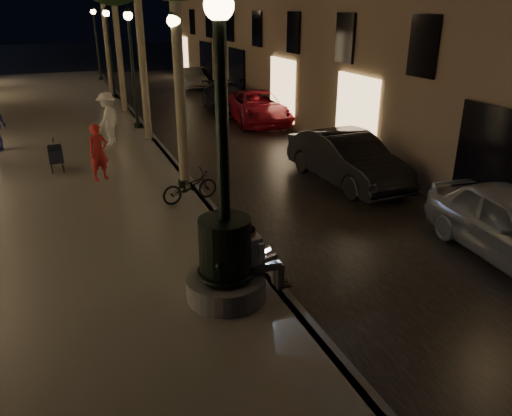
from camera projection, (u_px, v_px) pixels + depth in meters
name	position (u px, v px, depth m)	size (l,w,h in m)	color
ground	(150.00, 137.00, 20.49)	(120.00, 120.00, 0.00)	black
cobble_lane	(219.00, 131.00, 21.51)	(6.00, 45.00, 0.02)	black
promenade	(45.00, 144.00, 19.09)	(8.00, 45.00, 0.20)	slate
curb_strip	(150.00, 135.00, 20.45)	(0.25, 45.00, 0.20)	#59595B
fountain_lamppost	(225.00, 245.00, 8.49)	(1.40, 1.40, 5.21)	#59595B
seated_man_laptop	(258.00, 256.00, 8.81)	(0.95, 0.32, 1.32)	tan
lamp_curb_a	(177.00, 78.00, 13.14)	(0.36, 0.36, 4.81)	black
lamp_curb_b	(131.00, 53.00, 20.03)	(0.36, 0.36, 4.81)	black
lamp_curb_c	(109.00, 41.00, 26.93)	(0.36, 0.36, 4.81)	black
lamp_curb_d	(96.00, 34.00, 33.82)	(0.36, 0.36, 4.81)	black
stroller	(56.00, 155.00, 15.48)	(0.44, 0.99, 1.01)	black
car_second	(347.00, 158.00, 14.92)	(1.61, 4.62, 1.52)	black
car_third	(257.00, 107.00, 22.82)	(2.33, 5.05, 1.40)	maroon
car_rear	(226.00, 98.00, 25.26)	(1.86, 4.58, 1.33)	#28282D
car_fifth	(192.00, 78.00, 32.80)	(1.31, 3.75, 1.24)	#A8A7A2
pedestrian_red	(99.00, 152.00, 14.55)	(0.61, 0.40, 1.67)	#B32324
pedestrian_white	(108.00, 119.00, 18.33)	(1.24, 0.71, 1.91)	silver
bicycle	(190.00, 186.00, 13.08)	(0.54, 1.54, 0.81)	black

